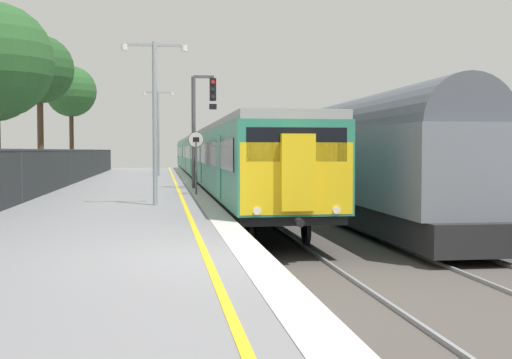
# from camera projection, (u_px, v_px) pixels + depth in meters

# --- Properties ---
(ground) EXTENTS (17.40, 110.00, 1.21)m
(ground) POSITION_uv_depth(u_px,v_px,m) (390.00, 291.00, 11.04)
(ground) COLOR gray
(commuter_train_at_platform) EXTENTS (2.83, 61.86, 3.81)m
(commuter_train_at_platform) POSITION_uv_depth(u_px,v_px,m) (208.00, 156.00, 46.20)
(commuter_train_at_platform) COLOR #2D846B
(commuter_train_at_platform) RESTS_ON ground
(freight_train_adjacent_track) EXTENTS (2.60, 45.85, 4.46)m
(freight_train_adjacent_track) POSITION_uv_depth(u_px,v_px,m) (291.00, 155.00, 37.81)
(freight_train_adjacent_track) COLOR #232326
(freight_train_adjacent_track) RESTS_ON ground
(signal_gantry) EXTENTS (1.10, 0.24, 4.96)m
(signal_gantry) POSITION_uv_depth(u_px,v_px,m) (200.00, 118.00, 29.70)
(signal_gantry) COLOR #47474C
(signal_gantry) RESTS_ON ground
(speed_limit_sign) EXTENTS (0.59, 0.08, 2.39)m
(speed_limit_sign) POSITION_uv_depth(u_px,v_px,m) (196.00, 154.00, 25.68)
(speed_limit_sign) COLOR #59595B
(speed_limit_sign) RESTS_ON ground
(platform_lamp_mid) EXTENTS (2.00, 0.20, 4.98)m
(platform_lamp_mid) POSITION_uv_depth(u_px,v_px,m) (155.00, 108.00, 20.65)
(platform_lamp_mid) COLOR #93999E
(platform_lamp_mid) RESTS_ON ground
(platform_lamp_far) EXTENTS (2.00, 0.20, 5.60)m
(platform_lamp_far) POSITION_uv_depth(u_px,v_px,m) (159.00, 126.00, 44.74)
(platform_lamp_far) COLOR #93999E
(platform_lamp_far) RESTS_ON ground
(background_tree_left) EXTENTS (3.44, 3.44, 7.41)m
(background_tree_left) POSITION_uv_depth(u_px,v_px,m) (71.00, 93.00, 46.28)
(background_tree_left) COLOR #473323
(background_tree_left) RESTS_ON ground
(background_tree_right) EXTENTS (3.64, 3.64, 7.83)m
(background_tree_right) POSITION_uv_depth(u_px,v_px,m) (39.00, 72.00, 36.20)
(background_tree_right) COLOR #473323
(background_tree_right) RESTS_ON ground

